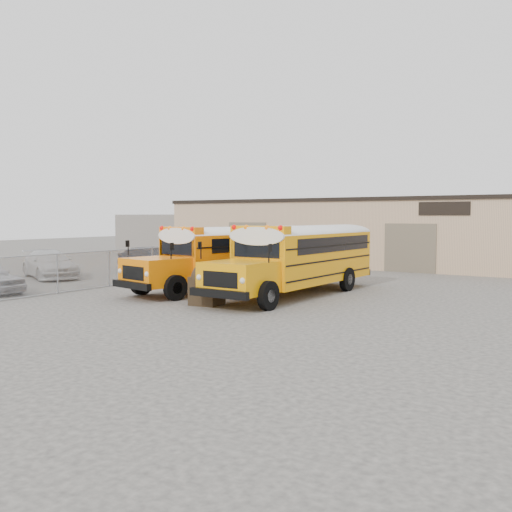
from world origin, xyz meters
The scene contains 9 objects.
ground centered at (0.00, 0.00, 0.00)m, with size 120.00×120.00×0.00m, color #42403D.
warehouse centered at (0.00, 19.99, 2.37)m, with size 30.20×10.20×4.67m.
chainlink_fence centered at (-6.00, 3.00, 0.90)m, with size 0.07×18.07×1.81m.
distant_building_left centered at (-22.00, 22.00, 1.80)m, with size 8.00×6.00×3.60m, color gray.
school_bus_left centered at (0.59, 8.88, 1.75)m, with size 4.44×10.61×3.02m.
school_bus_right centered at (3.23, 9.21, 1.80)m, with size 2.98×10.69×3.11m.
tarp_bundle centered at (1.54, -1.90, 0.85)m, with size 1.23×1.22×1.67m.
car_white centered at (-11.87, 1.00, 0.76)m, with size 2.14×5.26×1.53m, color silver.
car_dark centered at (-10.21, 7.32, 0.74)m, with size 1.56×4.49×1.48m, color black.
Camera 1 is at (15.17, -19.21, 3.45)m, focal length 40.00 mm.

